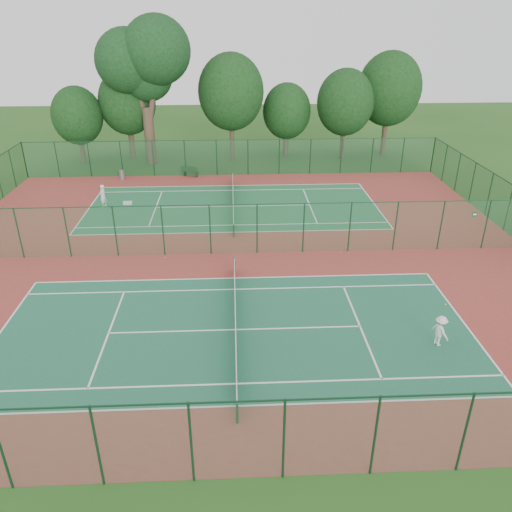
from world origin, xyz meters
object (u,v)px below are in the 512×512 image
Objects in this scene: player_near at (440,331)px; trash_bin at (122,175)px; big_tree at (144,60)px; player_far at (103,196)px; bench at (190,171)px; kit_bag at (128,203)px.

trash_bin is at bearing 12.46° from player_near.
trash_bin is 11.62m from big_tree.
bench is (6.54, 8.16, -0.43)m from player_far.
big_tree is (2.22, 13.41, 9.34)m from player_far.
player_far is 2.04× the size of trash_bin.
trash_bin is at bearing 103.81° from kit_bag.
player_far is 1.11× the size of bench.
player_far reaches higher than kit_bag.
kit_bag is at bearing -75.73° from trash_bin.
kit_bag is (1.82, -7.15, -0.33)m from trash_bin.
big_tree reaches higher than trash_bin.
big_tree is at bearing 69.22° from trash_bin.
bench is 9.01m from kit_bag.
big_tree is at bearing 87.89° from kit_bag.
player_near is at bearing -53.55° from trash_bin.
trash_bin is 0.54× the size of bench.
big_tree reaches higher than player_near.
kit_bag is at bearing -91.66° from big_tree.
player_near is 0.84× the size of player_far.
player_near is at bearing -61.37° from big_tree.
player_far is (-20.51, 20.09, 0.15)m from player_near.
player_near is at bearing -41.36° from bench.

